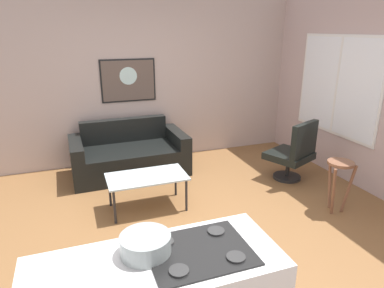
# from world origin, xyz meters

# --- Properties ---
(ground) EXTENTS (6.40, 6.40, 0.04)m
(ground) POSITION_xyz_m (0.00, 0.00, -0.02)
(ground) COLOR brown
(back_wall) EXTENTS (6.40, 0.05, 2.80)m
(back_wall) POSITION_xyz_m (0.00, 2.42, 1.40)
(back_wall) COLOR #B49E96
(back_wall) RESTS_ON ground
(right_wall) EXTENTS (0.05, 6.40, 2.80)m
(right_wall) POSITION_xyz_m (2.62, 0.30, 1.40)
(right_wall) COLOR #B79D99
(right_wall) RESTS_ON ground
(couch) EXTENTS (1.74, 0.95, 0.78)m
(couch) POSITION_xyz_m (-0.36, 1.89, 0.27)
(couch) COLOR black
(couch) RESTS_ON ground
(coffee_table) EXTENTS (0.96, 0.53, 0.44)m
(coffee_table) POSITION_xyz_m (-0.35, 0.67, 0.40)
(coffee_table) COLOR silver
(coffee_table) RESTS_ON ground
(armchair) EXTENTS (0.76, 0.75, 0.90)m
(armchair) POSITION_xyz_m (1.85, 0.78, 0.43)
(armchair) COLOR black
(armchair) RESTS_ON ground
(bar_stool) EXTENTS (0.35, 0.35, 0.65)m
(bar_stool) POSITION_xyz_m (1.79, -0.18, 0.50)
(bar_stool) COLOR brown
(bar_stool) RESTS_ON ground
(mixing_bowl) EXTENTS (0.30, 0.30, 0.12)m
(mixing_bowl) POSITION_xyz_m (-0.81, -1.42, 0.95)
(mixing_bowl) COLOR gray
(mixing_bowl) RESTS_ON kitchen_counter
(wall_painting) EXTENTS (0.87, 0.03, 0.67)m
(wall_painting) POSITION_xyz_m (-0.22, 2.38, 1.36)
(wall_painting) COLOR black
(window) EXTENTS (0.03, 1.62, 1.45)m
(window) POSITION_xyz_m (2.59, 0.90, 1.34)
(window) COLOR silver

